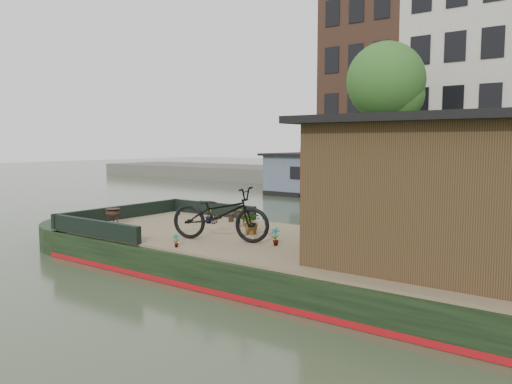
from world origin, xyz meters
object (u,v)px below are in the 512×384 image
Objects in this scene: potted_plant_a at (275,236)px; dinghy at (337,195)px; brazier_front at (113,217)px; bicycle at (220,214)px; cabin at (438,190)px; brazier_rear at (244,218)px.

potted_plant_a is 0.11× the size of dinghy.
bicycle is at bearing 1.93° from brazier_front.
potted_plant_a is at bearing -171.76° from cabin.
dinghy is (-7.79, 11.50, -1.53)m from cabin.
brazier_rear reaches higher than potted_plant_a.
cabin reaches higher than brazier_rear.
bicycle is 5.29× the size of brazier_rear.
dinghy is at bearing 105.75° from brazier_rear.
bicycle is 12.75m from dinghy.
bicycle is at bearing -67.62° from brazier_rear.
potted_plant_a is 0.87× the size of brazier_front.
cabin is at bearing -98.18° from bicycle.
bicycle is at bearing -167.73° from potted_plant_a.
dinghy is (-2.97, 10.52, -0.51)m from brazier_rear.
brazier_rear is at bearing 143.10° from potted_plant_a.
cabin is 10.04× the size of brazier_rear.
brazier_rear is at bearing 4.79° from bicycle.
brazier_front reaches higher than brazier_rear.
cabin is at bearing 6.10° from brazier_front.
potted_plant_a is (1.19, 0.26, -0.38)m from bicycle.
cabin reaches higher than bicycle.
cabin is 3.16m from potted_plant_a.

